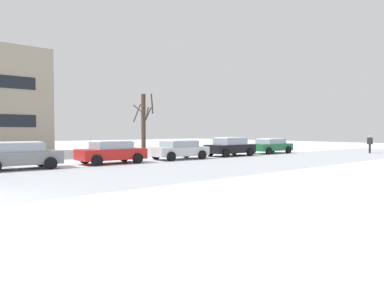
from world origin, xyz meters
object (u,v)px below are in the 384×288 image
(parked_car_red, at_px, (111,152))
(parked_car_gray, at_px, (19,155))
(parked_car_silver, at_px, (179,149))
(parked_car_black, at_px, (230,147))
(pedestrian_crossing, at_px, (370,143))
(parked_car_green, at_px, (271,146))

(parked_car_red, bearing_deg, parked_car_gray, 178.62)
(parked_car_gray, xyz_separation_m, parked_car_silver, (10.33, -0.24, -0.04))
(parked_car_black, bearing_deg, parked_car_silver, -179.96)
(parked_car_red, relative_size, parked_car_silver, 0.99)
(parked_car_gray, bearing_deg, parked_car_silver, -1.31)
(parked_car_black, xyz_separation_m, pedestrian_crossing, (12.38, -5.55, 0.18))
(parked_car_black, bearing_deg, parked_car_red, 179.40)
(parked_car_gray, relative_size, pedestrian_crossing, 2.50)
(parked_car_gray, relative_size, parked_car_silver, 0.98)
(parked_car_gray, xyz_separation_m, parked_car_red, (5.16, -0.12, -0.01))
(parked_car_black, height_order, parked_car_green, parked_car_black)
(parked_car_red, relative_size, pedestrian_crossing, 2.53)
(parked_car_red, xyz_separation_m, parked_car_black, (10.33, -0.11, 0.03))
(parked_car_silver, distance_m, parked_car_black, 5.16)
(pedestrian_crossing, bearing_deg, parked_car_black, 155.84)
(parked_car_red, bearing_deg, parked_car_black, -0.60)
(parked_car_silver, height_order, pedestrian_crossing, pedestrian_crossing)
(parked_car_silver, xyz_separation_m, pedestrian_crossing, (17.55, -5.55, 0.23))
(parked_car_black, bearing_deg, parked_car_gray, 179.14)
(parked_car_red, height_order, parked_car_green, parked_car_red)
(pedestrian_crossing, bearing_deg, parked_car_silver, 162.45)
(parked_car_silver, relative_size, pedestrian_crossing, 2.56)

